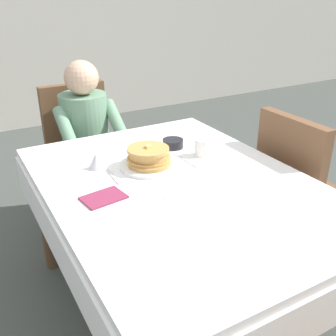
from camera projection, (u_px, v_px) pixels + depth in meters
The scene contains 14 objects.
ground_plane at pixel (177, 310), 2.04m from camera, with size 14.00×14.00×0.00m, color #474C47.
dining_table_main at pixel (179, 200), 1.76m from camera, with size 1.12×1.52×0.74m.
chair_diner at pixel (81, 145), 2.70m from camera, with size 0.44×0.45×0.93m.
diner_person at pixel (87, 132), 2.52m from camera, with size 0.40×0.43×1.12m.
chair_right_side at pixel (299, 185), 2.16m from camera, with size 0.45×0.44×0.93m.
plate_breakfast at pixel (149, 165), 1.87m from camera, with size 0.28×0.28×0.02m, color white.
breakfast_stack at pixel (149, 156), 1.85m from camera, with size 0.21×0.22×0.09m.
cup_coffee at pixel (203, 147), 1.98m from camera, with size 0.11×0.08×0.08m.
bowl_butter at pixel (173, 143), 2.09m from camera, with size 0.11×0.11×0.04m, color black.
syrup_pitcher at pixel (96, 161), 1.85m from camera, with size 0.08×0.08×0.07m.
fork_left_of_plate at pixel (114, 177), 1.77m from camera, with size 0.18×0.01×0.01m, color silver.
knife_right_of_plate at pixel (185, 160), 1.94m from camera, with size 0.20×0.01×0.01m, color silver.
spoon_near_edge at pixel (181, 195), 1.62m from camera, with size 0.15×0.01×0.01m, color silver.
napkin_folded at pixel (104, 198), 1.60m from camera, with size 0.17×0.12×0.01m, color #8C2D4C.
Camera 1 is at (-0.80, -1.31, 1.53)m, focal length 42.11 mm.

